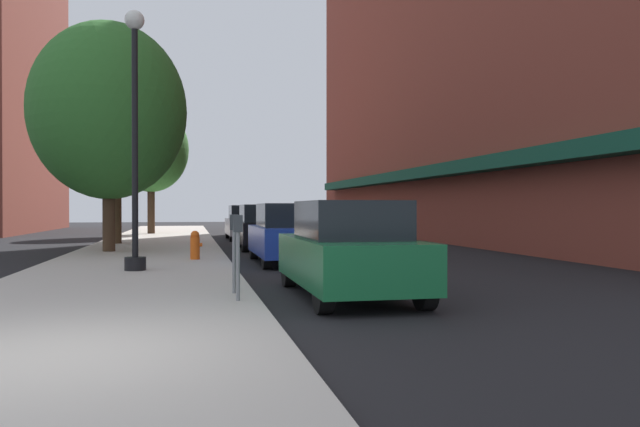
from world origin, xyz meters
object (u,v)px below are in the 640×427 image
Objects in this scene: tree_mid at (116,142)px; car_blue at (288,234)px; car_green at (349,250)px; fire_hydrant at (195,245)px; parking_meter_near at (234,243)px; parking_meter_far at (238,246)px; tree_near at (109,111)px; tree_far at (151,150)px; car_black at (262,227)px; car_silver at (246,223)px; lamppost at (135,135)px.

car_blue is at bearing -58.13° from tree_mid.
car_green is (5.53, -15.61, -3.34)m from tree_mid.
parking_meter_near reaches higher than fire_hydrant.
tree_near is (-3.31, 11.78, 3.75)m from parking_meter_far.
tree_mid is at bearing 102.96° from parking_meter_near.
tree_far reaches higher than car_blue.
car_green and car_blue have the same top height.
car_black is at bearing 91.35° from car_green.
car_silver is at bearing 84.56° from parking_meter_far.
lamppost is 6.31m from car_green.
car_green and car_black have the same top height.
parking_meter_near is at bearing -83.69° from tree_far.
tree_far reaches higher than parking_meter_near.
tree_mid is (-3.58, 16.40, 3.20)m from parking_meter_far.
tree_mid is (-0.27, 4.62, -0.55)m from tree_near.
tree_near reaches higher than parking_meter_near.
tree_far reaches higher than lamppost.
fire_hydrant is at bearing -54.42° from tree_near.
parking_meter_near is at bearing -105.89° from car_blue.
fire_hydrant is 6.28m from tree_near.
lamppost is 0.79× the size of tree_near.
car_green is 1.00× the size of car_black.
tree_mid is (-3.00, 8.44, 3.63)m from fire_hydrant.
car_silver is at bearing -50.15° from tree_far.
tree_far is 1.63× the size of car_green.
car_silver reaches higher than parking_meter_near.
car_blue reaches higher than parking_meter_far.
tree_mid reaches higher than car_blue.
tree_near is (-1.37, 6.64, 1.50)m from lamppost.
tree_near is 1.22× the size of tree_mid.
parking_meter_near is at bearing 90.00° from parking_meter_far.
tree_near is 1.74× the size of car_blue.
tree_near is at bearing 116.90° from car_green.
tree_near is 12.79m from car_green.
car_blue and car_black have the same top height.
car_green is (3.88, -4.35, -2.39)m from lamppost.
car_silver is (4.75, -5.69, -3.95)m from tree_far.
tree_near is 14.40m from tree_far.
parking_meter_far is 13.81m from car_black.
parking_meter_near is 0.30× the size of car_green.
tree_mid is at bearing 109.58° from fire_hydrant.
tree_mid is 7.63m from car_silver.
car_green is at bearing -89.55° from car_blue.
parking_meter_far is at bearing -85.88° from fire_hydrant.
car_blue is at bearing -88.04° from car_silver.
parking_meter_near is 0.30× the size of car_silver.
lamppost is at bearing -81.71° from tree_mid.
car_black is (0.00, 12.89, 0.00)m from car_green.
lamppost reaches higher than car_blue.
parking_meter_far is at bearing -99.72° from car_black.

